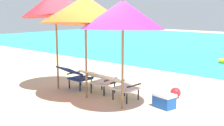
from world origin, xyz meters
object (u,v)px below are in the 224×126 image
beach_umbrella_center (85,10)px  lounge_chair_left (75,75)px  lounge_chair_right (121,85)px  lounge_chair_center (98,79)px  beach_umbrella_left (56,4)px  beach_ball (175,93)px  beach_umbrella_right (123,15)px  cooler_box (164,100)px

beach_umbrella_center → lounge_chair_left: bearing=156.9°
lounge_chair_right → lounge_chair_left: bearing=-179.8°
lounge_chair_left → lounge_chair_center: (0.78, 0.08, 0.00)m
lounge_chair_left → lounge_chair_center: size_ratio=0.98×
lounge_chair_right → beach_umbrella_left: bearing=-172.4°
beach_umbrella_left → beach_ball: 3.81m
lounge_chair_center → beach_ball: (1.62, 1.04, -0.28)m
lounge_chair_left → lounge_chair_center: same height
lounge_chair_right → beach_umbrella_center: size_ratio=0.32×
beach_umbrella_right → cooler_box: bearing=44.6°
lounge_chair_left → lounge_chair_right: (1.59, 0.01, 0.00)m
beach_ball → lounge_chair_right: bearing=-126.2°
lounge_chair_right → beach_umbrella_center: 1.93m
lounge_chair_center → beach_umbrella_right: size_ratio=0.36×
lounge_chair_right → cooler_box: size_ratio=1.72×
beach_umbrella_left → cooler_box: 3.72m
beach_umbrella_left → beach_umbrella_center: 1.21m
beach_umbrella_center → cooler_box: (1.81, 0.62, -1.96)m
lounge_chair_center → beach_ball: lounge_chair_center is taller
lounge_chair_right → beach_ball: (0.82, 1.12, -0.28)m
beach_umbrella_center → beach_ball: size_ratio=10.89×
lounge_chair_center → cooler_box: (1.81, 0.21, -0.24)m
beach_ball → beach_umbrella_right: bearing=-107.4°
lounge_chair_center → beach_umbrella_center: bearing=-89.8°
beach_umbrella_left → beach_ball: (2.81, 1.38, -2.16)m
beach_umbrella_center → beach_umbrella_right: beach_umbrella_center is taller
lounge_chair_right → cooler_box: bearing=15.6°
lounge_chair_center → cooler_box: lounge_chair_center is taller
lounge_chair_center → beach_umbrella_right: bearing=-20.9°
lounge_chair_right → beach_umbrella_right: beach_umbrella_right is taller
lounge_chair_center → lounge_chair_right: same height
beach_umbrella_left → beach_ball: size_ratio=10.49×
lounge_chair_center → beach_umbrella_center: (0.00, -0.42, 1.72)m
lounge_chair_left → lounge_chair_right: 1.59m
beach_umbrella_center → beach_umbrella_right: size_ratio=1.12×
lounge_chair_right → beach_ball: bearing=53.8°
lounge_chair_right → beach_umbrella_center: (-0.80, -0.34, 1.72)m
lounge_chair_left → lounge_chair_right: bearing=0.2°
lounge_chair_left → beach_ball: lounge_chair_left is taller
lounge_chair_left → beach_umbrella_center: bearing=-23.1°
lounge_chair_right → beach_ball: size_ratio=3.50×
lounge_chair_right → lounge_chair_center: bearing=174.6°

